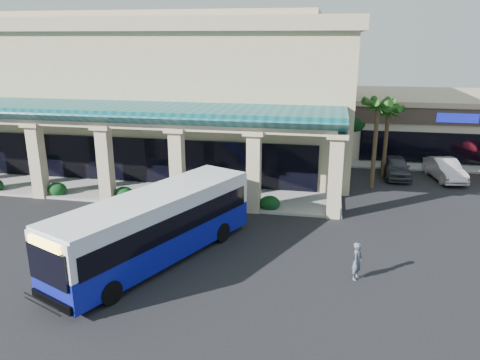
% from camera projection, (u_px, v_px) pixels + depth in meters
% --- Properties ---
extents(ground, '(110.00, 110.00, 0.00)m').
position_uv_depth(ground, '(205.00, 247.00, 22.38)').
color(ground, black).
extents(main_building, '(30.80, 14.80, 11.35)m').
position_uv_depth(main_building, '(159.00, 89.00, 37.21)').
color(main_building, tan).
rests_on(main_building, ground).
extents(arcade, '(30.00, 6.20, 5.70)m').
position_uv_depth(arcade, '(109.00, 150.00, 29.40)').
color(arcade, '#0D4850').
rests_on(arcade, ground).
extents(strip_mall, '(22.50, 12.50, 4.90)m').
position_uv_depth(strip_mall, '(475.00, 123.00, 40.92)').
color(strip_mall, beige).
rests_on(strip_mall, ground).
extents(palm_0, '(2.40, 2.40, 6.60)m').
position_uv_depth(palm_0, '(375.00, 140.00, 30.20)').
color(palm_0, '#1A4512').
rests_on(palm_0, ground).
extents(palm_1, '(2.40, 2.40, 5.80)m').
position_uv_depth(palm_1, '(386.00, 137.00, 32.95)').
color(palm_1, '#1A4512').
rests_on(palm_1, ground).
extents(broadleaf_tree, '(2.60, 2.60, 4.81)m').
position_uv_depth(broadleaf_tree, '(354.00, 130.00, 38.15)').
color(broadleaf_tree, black).
rests_on(broadleaf_tree, ground).
extents(transit_bus, '(6.91, 11.21, 3.11)m').
position_uv_depth(transit_bus, '(156.00, 228.00, 20.64)').
color(transit_bus, '#0F1795').
rests_on(transit_bus, ground).
extents(pedestrian, '(0.60, 0.70, 1.61)m').
position_uv_depth(pedestrian, '(357.00, 261.00, 19.21)').
color(pedestrian, '#4E5764').
rests_on(pedestrian, ground).
extents(car_silver, '(1.88, 4.42, 1.49)m').
position_uv_depth(car_silver, '(396.00, 167.00, 33.47)').
color(car_silver, '#3B3C44').
rests_on(car_silver, ground).
extents(car_white, '(2.38, 4.73, 1.49)m').
position_uv_depth(car_white, '(445.00, 169.00, 32.86)').
color(car_white, silver).
rests_on(car_white, ground).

